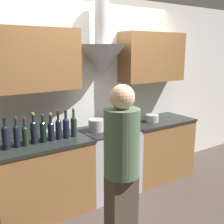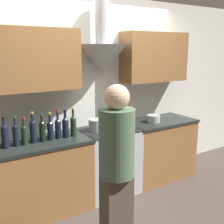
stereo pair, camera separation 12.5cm
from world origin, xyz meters
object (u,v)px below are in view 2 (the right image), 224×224
wine_bottle_6 (50,129)px  mixing_bowl (117,124)px  wine_bottle_8 (65,126)px  wine_bottle_2 (16,134)px  orange_fruit (151,117)px  wine_bottle_7 (58,127)px  saucepan (153,119)px  wine_bottle_3 (24,134)px  person_foreground_left (117,167)px  stove_range (108,160)px  stock_pot (97,125)px  wine_bottle_9 (73,125)px  wine_bottle_4 (33,130)px  wine_bottle_1 (5,135)px  wine_bottle_5 (42,130)px

wine_bottle_6 → mixing_bowl: (0.96, 0.06, -0.09)m
wine_bottle_8 → mixing_bowl: (0.77, 0.07, -0.10)m
wine_bottle_2 → orange_fruit: bearing=4.4°
wine_bottle_7 → saucepan: bearing=-1.1°
wine_bottle_3 → person_foreground_left: (0.49, -1.10, -0.10)m
stove_range → person_foreground_left: bearing=-118.1°
stock_pot → wine_bottle_9: bearing=-173.7°
wine_bottle_6 → person_foreground_left: bearing=-80.4°
wine_bottle_8 → wine_bottle_2: bearing=179.5°
mixing_bowl → saucepan: 0.58m
wine_bottle_3 → wine_bottle_4: size_ratio=0.89×
wine_bottle_6 → wine_bottle_7: 0.10m
wine_bottle_6 → person_foreground_left: 1.13m
wine_bottle_4 → stock_pot: size_ratio=1.71×
wine_bottle_7 → person_foreground_left: person_foreground_left is taller
stove_range → wine_bottle_7: (-0.70, -0.02, 0.57)m
stove_range → stock_pot: (-0.16, 0.01, 0.52)m
wine_bottle_2 → wine_bottle_7: size_ratio=0.98×
wine_bottle_1 → mixing_bowl: wine_bottle_1 is taller
stock_pot → wine_bottle_7: bearing=-177.0°
wine_bottle_3 → wine_bottle_7: bearing=2.4°
saucepan → wine_bottle_8: bearing=179.4°
wine_bottle_2 → wine_bottle_9: 0.68m
stove_range → wine_bottle_6: 0.97m
wine_bottle_4 → wine_bottle_8: bearing=-2.2°
wine_bottle_1 → wine_bottle_6: 0.50m
wine_bottle_6 → orange_fruit: size_ratio=4.34×
stock_pot → mixing_bowl: 0.33m
wine_bottle_2 → wine_bottle_5: size_ratio=1.03×
wine_bottle_3 → orange_fruit: (1.93, 0.16, -0.09)m
wine_bottle_1 → wine_bottle_8: size_ratio=1.02×
stove_range → saucepan: bearing=-3.5°
wine_bottle_4 → stock_pot: bearing=1.8°
wine_bottle_5 → stock_pot: size_ratio=1.58×
wine_bottle_2 → wine_bottle_3: 0.09m
wine_bottle_3 → wine_bottle_7: wine_bottle_7 is taller
wine_bottle_6 → stock_pot: bearing=3.1°
wine_bottle_3 → wine_bottle_5: wine_bottle_5 is taller
wine_bottle_5 → orange_fruit: 1.74m
stove_range → wine_bottle_7: bearing=-178.5°
stock_pot → stove_range: bearing=-3.3°
wine_bottle_1 → wine_bottle_8: (0.69, 0.00, -0.01)m
wine_bottle_9 → person_foreground_left: size_ratio=0.21×
wine_bottle_4 → wine_bottle_5: wine_bottle_4 is taller
wine_bottle_4 → wine_bottle_8: (0.38, -0.01, -0.01)m
person_foreground_left → saucepan: bearing=38.9°
wine_bottle_2 → orange_fruit: 2.02m
stove_range → wine_bottle_8: bearing=-177.1°
wine_bottle_2 → wine_bottle_8: size_ratio=1.01×
wine_bottle_1 → wine_bottle_4: bearing=3.0°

